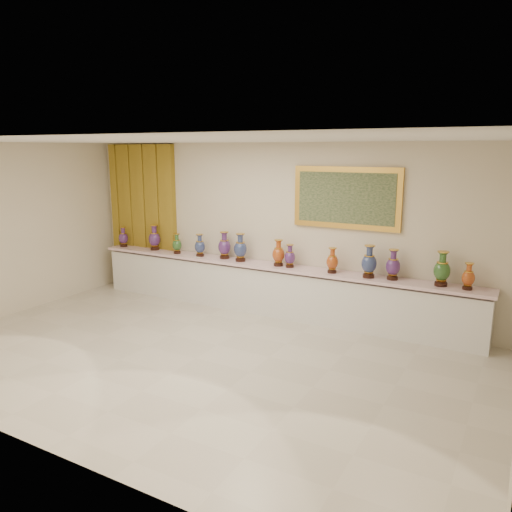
% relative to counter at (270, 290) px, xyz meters
% --- Properties ---
extents(ground, '(8.00, 8.00, 0.00)m').
position_rel_counter_xyz_m(ground, '(0.00, -2.27, -0.44)').
color(ground, beige).
rests_on(ground, ground).
extents(room, '(8.00, 8.00, 8.00)m').
position_rel_counter_xyz_m(room, '(-2.34, 0.17, 1.16)').
color(room, beige).
rests_on(room, ground).
extents(counter, '(7.28, 0.48, 0.90)m').
position_rel_counter_xyz_m(counter, '(0.00, 0.00, 0.00)').
color(counter, white).
rests_on(counter, ground).
extents(vase_0, '(0.25, 0.25, 0.41)m').
position_rel_counter_xyz_m(vase_0, '(-3.41, -0.04, 0.65)').
color(vase_0, black).
rests_on(vase_0, counter).
extents(vase_1, '(0.28, 0.28, 0.50)m').
position_rel_counter_xyz_m(vase_1, '(-2.63, 0.01, 0.69)').
color(vase_1, black).
rests_on(vase_1, counter).
extents(vase_2, '(0.22, 0.22, 0.39)m').
position_rel_counter_xyz_m(vase_2, '(-2.01, -0.05, 0.64)').
color(vase_2, black).
rests_on(vase_2, counter).
extents(vase_3, '(0.21, 0.21, 0.42)m').
position_rel_counter_xyz_m(vase_3, '(-1.47, -0.05, 0.65)').
color(vase_3, black).
rests_on(vase_3, counter).
extents(vase_4, '(0.26, 0.26, 0.50)m').
position_rel_counter_xyz_m(vase_4, '(-0.97, 0.02, 0.69)').
color(vase_4, black).
rests_on(vase_4, counter).
extents(vase_5, '(0.30, 0.30, 0.51)m').
position_rel_counter_xyz_m(vase_5, '(-0.59, -0.04, 0.69)').
color(vase_5, black).
rests_on(vase_5, counter).
extents(vase_6, '(0.28, 0.28, 0.46)m').
position_rel_counter_xyz_m(vase_6, '(0.17, -0.03, 0.67)').
color(vase_6, black).
rests_on(vase_6, counter).
extents(vase_7, '(0.20, 0.20, 0.40)m').
position_rel_counter_xyz_m(vase_7, '(0.39, -0.03, 0.64)').
color(vase_7, black).
rests_on(vase_7, counter).
extents(vase_8, '(0.21, 0.21, 0.42)m').
position_rel_counter_xyz_m(vase_8, '(1.16, -0.05, 0.65)').
color(vase_8, black).
rests_on(vase_8, counter).
extents(vase_9, '(0.24, 0.24, 0.52)m').
position_rel_counter_xyz_m(vase_9, '(1.78, -0.05, 0.70)').
color(vase_9, black).
rests_on(vase_9, counter).
extents(vase_10, '(0.27, 0.27, 0.48)m').
position_rel_counter_xyz_m(vase_10, '(2.14, 0.00, 0.68)').
color(vase_10, black).
rests_on(vase_10, counter).
extents(vase_11, '(0.26, 0.26, 0.52)m').
position_rel_counter_xyz_m(vase_11, '(2.86, -0.01, 0.70)').
color(vase_11, black).
rests_on(vase_11, counter).
extents(vase_12, '(0.20, 0.20, 0.39)m').
position_rel_counter_xyz_m(vase_12, '(3.23, -0.03, 0.64)').
color(vase_12, black).
rests_on(vase_12, counter).
extents(label_card, '(0.10, 0.06, 0.00)m').
position_rel_counter_xyz_m(label_card, '(-1.46, -0.14, 0.47)').
color(label_card, white).
rests_on(label_card, counter).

